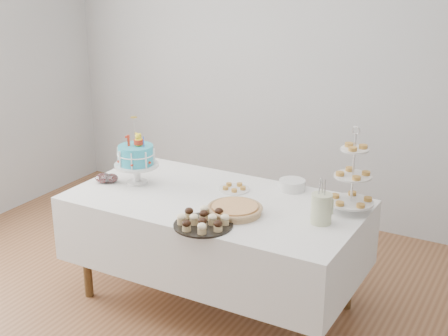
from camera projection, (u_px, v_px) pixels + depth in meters
The scene contains 12 objects.
floor at pixel (193, 323), 4.09m from camera, with size 5.00×5.00×0.00m, color brown.
walls at pixel (189, 124), 3.65m from camera, with size 5.04×4.04×2.70m.
table at pixel (215, 230), 4.16m from camera, with size 1.92×1.02×0.77m.
birthday_cake at pixel (137, 166), 4.32m from camera, with size 0.31×0.31×0.47m.
cupcake_tray at pixel (203, 220), 3.67m from camera, with size 0.36×0.36×0.08m.
pie at pixel (235, 209), 3.85m from camera, with size 0.35×0.35×0.05m.
tiered_stand at pixel (353, 177), 3.82m from camera, with size 0.28×0.28×0.55m.
plate_stack at pixel (292, 185), 4.23m from camera, with size 0.18×0.18×0.07m.
pastry_plate at pixel (234, 188), 4.23m from camera, with size 0.21×0.21×0.03m.
jam_bowl_a at pixel (103, 178), 4.37m from camera, with size 0.11×0.11×0.07m.
jam_bowl_b at pixel (111, 178), 4.37m from camera, with size 0.10×0.10×0.06m.
utensil_pitcher at pixel (321, 207), 3.70m from camera, with size 0.13×0.13×0.28m.
Camera 1 is at (1.90, -2.97, 2.32)m, focal length 50.00 mm.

